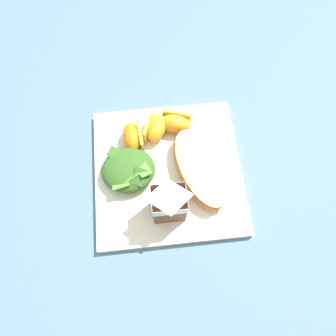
# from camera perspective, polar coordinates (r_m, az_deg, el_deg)

# --- Properties ---
(ground) EXTENTS (3.00, 3.00, 0.00)m
(ground) POSITION_cam_1_polar(r_m,az_deg,el_deg) (0.61, 0.00, -0.88)
(ground) COLOR slate
(white_plate) EXTENTS (0.28, 0.28, 0.02)m
(white_plate) POSITION_cam_1_polar(r_m,az_deg,el_deg) (0.60, 0.00, -0.62)
(white_plate) COLOR white
(white_plate) RESTS_ON ground
(cheesy_pizza_bread) EXTENTS (0.12, 0.19, 0.04)m
(cheesy_pizza_bread) POSITION_cam_1_polar(r_m,az_deg,el_deg) (0.58, 5.86, -0.22)
(cheesy_pizza_bread) COLOR tan
(cheesy_pizza_bread) RESTS_ON white_plate
(green_salad_pile) EXTENTS (0.10, 0.09, 0.05)m
(green_salad_pile) POSITION_cam_1_polar(r_m,az_deg,el_deg) (0.58, -7.30, -0.35)
(green_salad_pile) COLOR #336023
(green_salad_pile) RESTS_ON white_plate
(milk_carton) EXTENTS (0.06, 0.04, 0.11)m
(milk_carton) POSITION_cam_1_polar(r_m,az_deg,el_deg) (0.52, 0.18, -6.26)
(milk_carton) COLOR brown
(milk_carton) RESTS_ON white_plate
(orange_wedge_front) EXTENTS (0.07, 0.05, 0.04)m
(orange_wedge_front) POSITION_cam_1_polar(r_m,az_deg,el_deg) (0.62, 1.35, 8.27)
(orange_wedge_front) COLOR orange
(orange_wedge_front) RESTS_ON white_plate
(orange_wedge_middle) EXTENTS (0.06, 0.07, 0.04)m
(orange_wedge_middle) POSITION_cam_1_polar(r_m,az_deg,el_deg) (0.61, -2.28, 7.38)
(orange_wedge_middle) COLOR orange
(orange_wedge_middle) RESTS_ON white_plate
(orange_wedge_rear) EXTENTS (0.04, 0.06, 0.04)m
(orange_wedge_rear) POSITION_cam_1_polar(r_m,az_deg,el_deg) (0.61, -6.46, 5.69)
(orange_wedge_rear) COLOR orange
(orange_wedge_rear) RESTS_ON white_plate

